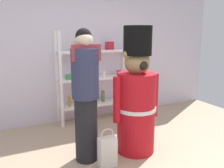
% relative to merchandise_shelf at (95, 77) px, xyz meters
% --- Properties ---
extents(back_wall, '(6.40, 0.12, 2.60)m').
position_rel_merchandise_shelf_xyz_m(back_wall, '(-0.40, 0.22, 0.47)').
color(back_wall, silver).
rests_on(back_wall, ground_plane).
extents(merchandise_shelf, '(1.42, 0.35, 1.69)m').
position_rel_merchandise_shelf_xyz_m(merchandise_shelf, '(0.00, 0.00, 0.00)').
color(merchandise_shelf, white).
rests_on(merchandise_shelf, ground_plane).
extents(teddy_bear_guard, '(0.70, 0.55, 1.74)m').
position_rel_merchandise_shelf_xyz_m(teddy_bear_guard, '(0.03, -1.46, -0.07)').
color(teddy_bear_guard, red).
rests_on(teddy_bear_guard, ground_plane).
extents(person_shopper, '(0.36, 0.35, 1.71)m').
position_rel_merchandise_shelf_xyz_m(person_shopper, '(-0.68, -1.40, 0.05)').
color(person_shopper, black).
rests_on(person_shopper, ground_plane).
extents(shopping_bag, '(0.22, 0.13, 0.51)m').
position_rel_merchandise_shelf_xyz_m(shopping_bag, '(-0.50, -1.67, -0.64)').
color(shopping_bag, silver).
rests_on(shopping_bag, ground_plane).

